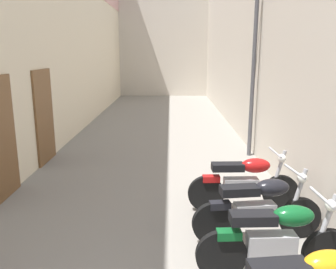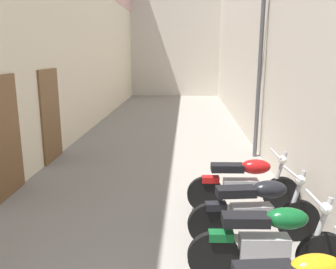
% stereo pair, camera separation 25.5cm
% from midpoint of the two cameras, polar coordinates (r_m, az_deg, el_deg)
% --- Properties ---
extents(ground_plane, '(36.82, 36.82, 0.00)m').
position_cam_midpoint_polar(ground_plane, '(9.15, -3.05, -3.20)').
color(ground_plane, gray).
extents(building_right, '(0.45, 20.82, 6.45)m').
position_cam_midpoint_polar(building_right, '(11.00, 12.66, 16.27)').
color(building_right, beige).
rests_on(building_right, ground).
extents(building_far_end, '(8.18, 2.00, 6.85)m').
position_cam_midpoint_polar(building_far_end, '(22.19, -1.04, 15.43)').
color(building_far_end, beige).
rests_on(building_far_end, ground).
extents(motorcycle_third, '(1.85, 0.58, 1.04)m').
position_cam_midpoint_polar(motorcycle_third, '(4.36, 15.56, -15.93)').
color(motorcycle_third, black).
rests_on(motorcycle_third, ground).
extents(motorcycle_fourth, '(1.85, 0.58, 1.04)m').
position_cam_midpoint_polar(motorcycle_fourth, '(5.08, 13.12, -11.41)').
color(motorcycle_fourth, black).
rests_on(motorcycle_fourth, ground).
extents(motorcycle_fifth, '(1.85, 0.58, 1.04)m').
position_cam_midpoint_polar(motorcycle_fifth, '(5.96, 11.10, -7.52)').
color(motorcycle_fifth, black).
rests_on(motorcycle_fifth, ground).
extents(street_lamp, '(0.79, 0.18, 4.46)m').
position_cam_midpoint_polar(street_lamp, '(8.86, 12.42, 13.17)').
color(street_lamp, '#47474C').
rests_on(street_lamp, ground).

